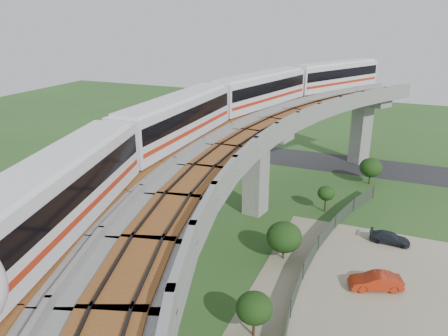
{
  "coord_description": "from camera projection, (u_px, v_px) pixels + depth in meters",
  "views": [
    {
      "loc": [
        14.11,
        -29.96,
        20.21
      ],
      "look_at": [
        0.51,
        2.74,
        7.5
      ],
      "focal_mm": 35.0,
      "sensor_mm": 36.0,
      "label": 1
    }
  ],
  "objects": [
    {
      "name": "ground",
      "position": [
        207.0,
        258.0,
        37.96
      ],
      "size": [
        160.0,
        160.0,
        0.0
      ],
      "primitive_type": "plane",
      "color": "#2D5321",
      "rests_on": "ground"
    },
    {
      "name": "dirt_lot",
      "position": [
        373.0,
        312.0,
        31.16
      ],
      "size": [
        18.0,
        26.0,
        0.04
      ],
      "primitive_type": "cube",
      "color": "gray",
      "rests_on": "ground"
    },
    {
      "name": "asphalt_road",
      "position": [
        292.0,
        158.0,
        64.03
      ],
      "size": [
        60.0,
        8.0,
        0.03
      ],
      "primitive_type": "cube",
      "color": "#232326",
      "rests_on": "ground"
    },
    {
      "name": "viaduct",
      "position": [
        250.0,
        166.0,
        33.52
      ],
      "size": [
        19.58,
        73.98,
        11.4
      ],
      "color": "#99968E",
      "rests_on": "ground"
    },
    {
      "name": "metro_train",
      "position": [
        241.0,
        105.0,
        39.07
      ],
      "size": [
        13.67,
        60.97,
        3.64
      ],
      "color": "white",
      "rests_on": "ground"
    },
    {
      "name": "fence",
      "position": [
        319.0,
        275.0,
        34.18
      ],
      "size": [
        3.87,
        38.73,
        1.5
      ],
      "color": "#2D382D",
      "rests_on": "ground"
    },
    {
      "name": "tree_0",
      "position": [
        371.0,
        167.0,
        53.56
      ],
      "size": [
        2.75,
        2.75,
        3.35
      ],
      "color": "#382314",
      "rests_on": "ground"
    },
    {
      "name": "tree_1",
      "position": [
        326.0,
        193.0,
        46.11
      ],
      "size": [
        1.81,
        1.81,
        2.9
      ],
      "color": "#382314",
      "rests_on": "ground"
    },
    {
      "name": "tree_2",
      "position": [
        284.0,
        237.0,
        37.19
      ],
      "size": [
        3.07,
        3.07,
        3.41
      ],
      "color": "#382314",
      "rests_on": "ground"
    },
    {
      "name": "tree_3",
      "position": [
        254.0,
        308.0,
        28.12
      ],
      "size": [
        2.43,
        2.43,
        3.24
      ],
      "color": "#382314",
      "rests_on": "ground"
    },
    {
      "name": "car_red",
      "position": [
        376.0,
        281.0,
        33.48
      ],
      "size": [
        4.24,
        2.74,
        1.32
      ],
      "primitive_type": "imported",
      "rotation": [
        0.0,
        0.0,
        -1.21
      ],
      "color": "#A2250E",
      "rests_on": "dirt_lot"
    },
    {
      "name": "car_dark",
      "position": [
        390.0,
        238.0,
        40.22
      ],
      "size": [
        3.64,
        1.63,
        1.04
      ],
      "primitive_type": "imported",
      "rotation": [
        0.0,
        0.0,
        1.52
      ],
      "color": "black",
      "rests_on": "dirt_lot"
    }
  ]
}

